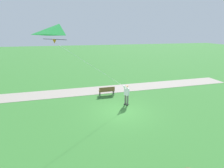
{
  "coord_description": "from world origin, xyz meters",
  "views": [
    {
      "loc": [
        -11.42,
        3.41,
        6.03
      ],
      "look_at": [
        0.53,
        0.64,
        2.1
      ],
      "focal_mm": 27.23,
      "sensor_mm": 36.0,
      "label": 1
    }
  ],
  "objects": [
    {
      "name": "walkway_path",
      "position": [
        5.14,
        2.0,
        0.01
      ],
      "size": [
        3.2,
        32.05,
        0.02
      ],
      "primitive_type": "cube",
      "rotation": [
        0.0,
        0.0,
        0.02
      ],
      "color": "gray",
      "rests_on": "ground"
    },
    {
      "name": "person_kite_flyer",
      "position": [
        1.05,
        -0.71,
        1.05
      ],
      "size": [
        0.54,
        0.62,
        1.83
      ],
      "color": "#232328",
      "rests_on": "ground"
    },
    {
      "name": "park_bench_near_walkway",
      "position": [
        3.5,
        0.46,
        0.51
      ],
      "size": [
        0.48,
        1.51,
        0.88
      ],
      "color": "brown",
      "rests_on": "ground"
    },
    {
      "name": "flying_kite",
      "position": [
        -1.76,
        3.97,
        5.77
      ],
      "size": [
        3.56,
        5.34,
        4.38
      ],
      "color": "green"
    },
    {
      "name": "ground_plane",
      "position": [
        0.0,
        0.0,
        0.0
      ],
      "size": [
        120.0,
        120.0,
        0.0
      ],
      "primitive_type": "plane",
      "color": "#33702D"
    }
  ]
}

